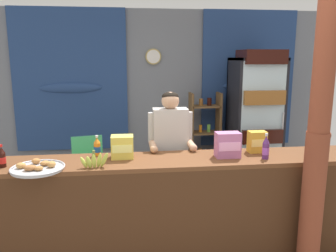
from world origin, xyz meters
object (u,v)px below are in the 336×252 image
(stall_counter, at_px, (181,200))
(banana_bunch, at_px, (95,161))
(snack_box_instant_noodle, at_px, (122,147))
(snack_box_wafer, at_px, (228,145))
(snack_box_choco_powder, at_px, (257,142))
(pastry_tray, at_px, (38,168))
(plastic_lawn_chair, at_px, (89,164))
(shopkeeper, at_px, (170,145))
(soda_bottle_cola, at_px, (2,158))
(soda_bottle_orange_soda, at_px, (97,147))
(timber_post, at_px, (318,138))
(drink_fridge, at_px, (256,113))
(soda_bottle_grape_soda, at_px, (266,148))
(bottle_shelf_rack, at_px, (204,135))

(stall_counter, bearing_deg, banana_bunch, -175.13)
(snack_box_instant_noodle, xyz_separation_m, snack_box_wafer, (1.01, -0.09, 0.01))
(snack_box_wafer, bearing_deg, banana_bunch, -171.92)
(snack_box_choco_powder, relative_size, pastry_tray, 0.47)
(stall_counter, xyz_separation_m, plastic_lawn_chair, (-1.02, 1.57, -0.11))
(snack_box_instant_noodle, xyz_separation_m, pastry_tray, (-0.72, -0.27, -0.09))
(snack_box_wafer, bearing_deg, stall_counter, -166.74)
(snack_box_instant_noodle, distance_m, snack_box_choco_powder, 1.36)
(plastic_lawn_chair, relative_size, shopkeeper, 0.55)
(snack_box_choco_powder, bearing_deg, shopkeeper, 156.60)
(plastic_lawn_chair, relative_size, soda_bottle_cola, 4.21)
(soda_bottle_orange_soda, height_order, soda_bottle_cola, soda_bottle_cola)
(timber_post, height_order, snack_box_choco_powder, timber_post)
(drink_fridge, xyz_separation_m, soda_bottle_grape_soda, (-0.61, -1.85, -0.03))
(timber_post, bearing_deg, soda_bottle_orange_soda, 162.52)
(shopkeeper, height_order, snack_box_choco_powder, shopkeeper)
(plastic_lawn_chair, height_order, pastry_tray, pastry_tray)
(plastic_lawn_chair, height_order, shopkeeper, shopkeeper)
(timber_post, height_order, soda_bottle_orange_soda, timber_post)
(bottle_shelf_rack, distance_m, plastic_lawn_chair, 1.84)
(soda_bottle_cola, relative_size, snack_box_wafer, 0.84)
(soda_bottle_orange_soda, height_order, snack_box_wafer, snack_box_wafer)
(shopkeeper, bearing_deg, banana_bunch, -138.30)
(shopkeeper, relative_size, soda_bottle_cola, 7.66)
(soda_bottle_orange_soda, bearing_deg, drink_fridge, 34.99)
(stall_counter, xyz_separation_m, soda_bottle_orange_soda, (-0.79, 0.32, 0.46))
(stall_counter, xyz_separation_m, shopkeeper, (-0.02, 0.61, 0.38))
(snack_box_wafer, height_order, pastry_tray, snack_box_wafer)
(drink_fridge, height_order, soda_bottle_orange_soda, drink_fridge)
(bottle_shelf_rack, height_order, plastic_lawn_chair, bottle_shelf_rack)
(soda_bottle_orange_soda, xyz_separation_m, snack_box_choco_powder, (1.60, -0.07, 0.02))
(stall_counter, bearing_deg, pastry_tray, -176.84)
(drink_fridge, relative_size, soda_bottle_cola, 9.93)
(soda_bottle_orange_soda, bearing_deg, shopkeeper, 20.85)
(plastic_lawn_chair, xyz_separation_m, pastry_tray, (-0.24, -1.64, 0.50))
(timber_post, bearing_deg, bottle_shelf_rack, 100.05)
(drink_fridge, bearing_deg, stall_counter, -127.38)
(stall_counter, xyz_separation_m, drink_fridge, (1.42, 1.86, 0.50))
(bottle_shelf_rack, xyz_separation_m, soda_bottle_orange_soda, (-1.50, -1.83, 0.34))
(drink_fridge, xyz_separation_m, shopkeeper, (-1.44, -1.25, -0.13))
(bottle_shelf_rack, height_order, shopkeeper, shopkeeper)
(plastic_lawn_chair, xyz_separation_m, snack_box_instant_noodle, (0.48, -1.37, 0.59))
(plastic_lawn_chair, bearing_deg, timber_post, -40.72)
(snack_box_choco_powder, relative_size, banana_bunch, 0.82)
(drink_fridge, distance_m, bottle_shelf_rack, 0.86)
(soda_bottle_orange_soda, bearing_deg, snack_box_choco_powder, -2.61)
(drink_fridge, distance_m, snack_box_instant_noodle, 2.57)
(timber_post, distance_m, plastic_lawn_chair, 2.96)
(shopkeeper, height_order, snack_box_instant_noodle, shopkeeper)
(bottle_shelf_rack, relative_size, snack_box_instant_noodle, 6.40)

